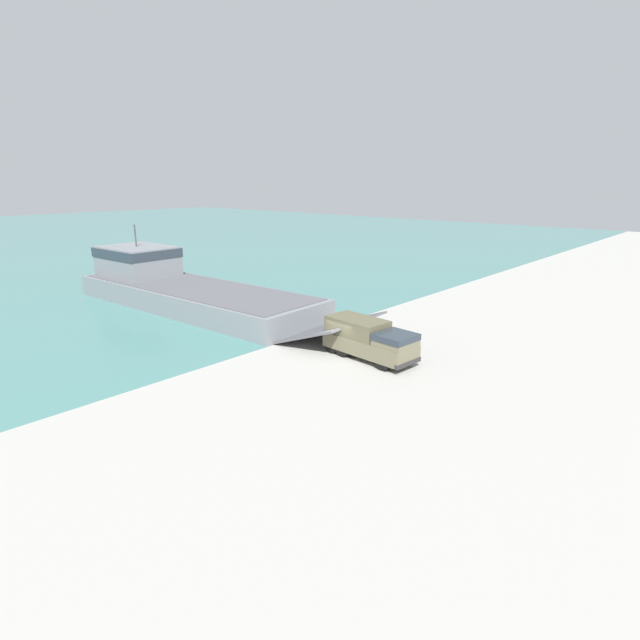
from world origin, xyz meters
The scene contains 5 objects.
ground_plane centered at (0.00, 0.00, 0.00)m, with size 240.00×240.00×0.00m, color #A8A59E.
landing_craft centered at (1.47, 22.55, 1.88)m, with size 10.07×35.09×7.75m.
military_truck centered at (1.22, -1.99, 1.47)m, with size 3.12×7.24×2.75m.
soldier_on_ramp centered at (4.26, -3.01, 0.96)m, with size 0.50×0.38×1.67m.
mooring_bollard centered at (6.44, 4.28, 0.43)m, with size 0.27×0.27×0.80m.
Camera 1 is at (-26.25, -22.04, 12.35)m, focal length 28.00 mm.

